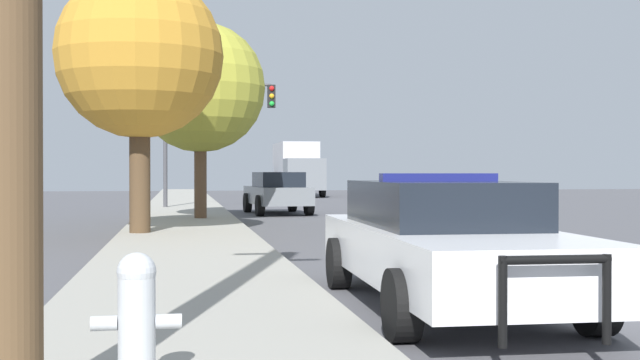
{
  "coord_description": "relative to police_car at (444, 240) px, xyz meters",
  "views": [
    {
      "loc": [
        -5.24,
        -8.25,
        1.49
      ],
      "look_at": [
        -0.44,
        19.22,
        1.2
      ],
      "focal_mm": 45.0,
      "sensor_mm": 36.0,
      "label": 1
    }
  ],
  "objects": [
    {
      "name": "tree_sidewalk_mid",
      "position": [
        -2.26,
        15.37,
        3.22
      ],
      "size": [
        3.82,
        3.82,
        5.75
      ],
      "color": "brown",
      "rests_on": "sidewalk_left"
    },
    {
      "name": "fire_hydrant",
      "position": [
        -3.12,
        -3.33,
        -0.15
      ],
      "size": [
        0.55,
        0.24,
        0.86
      ],
      "color": "#B7BCC1",
      "rests_on": "sidewalk_left"
    },
    {
      "name": "sidewalk_left",
      "position": [
        -2.71,
        -0.16,
        -0.67
      ],
      "size": [
        3.0,
        110.0,
        0.13
      ],
      "color": "#99968C",
      "rests_on": "ground_plane"
    },
    {
      "name": "car_background_distant",
      "position": [
        3.12,
        41.47,
        0.01
      ],
      "size": [
        2.11,
        4.13,
        1.41
      ],
      "rotation": [
        0.0,
        0.0,
        -0.07
      ],
      "color": "navy",
      "rests_on": "ground_plane"
    },
    {
      "name": "traffic_light",
      "position": [
        -1.64,
        23.03,
        2.93
      ],
      "size": [
        4.34,
        0.35,
        4.93
      ],
      "color": "#424247",
      "rests_on": "sidewalk_left"
    },
    {
      "name": "police_car",
      "position": [
        0.0,
        0.0,
        0.0
      ],
      "size": [
        2.14,
        5.42,
        1.47
      ],
      "rotation": [
        0.0,
        0.0,
        3.12
      ],
      "color": "white",
      "rests_on": "ground_plane"
    },
    {
      "name": "box_truck",
      "position": [
        4.18,
        39.94,
        0.99
      ],
      "size": [
        2.46,
        7.47,
        3.27
      ],
      "rotation": [
        0.0,
        0.0,
        3.14
      ],
      "color": "slate",
      "rests_on": "ground_plane"
    },
    {
      "name": "tree_sidewalk_near",
      "position": [
        -3.74,
        9.88,
        3.33
      ],
      "size": [
        3.73,
        3.73,
        5.83
      ],
      "color": "#4C3823",
      "rests_on": "sidewalk_left"
    },
    {
      "name": "car_background_midblock",
      "position": [
        0.53,
        19.69,
        0.04
      ],
      "size": [
        2.17,
        4.5,
        1.48
      ],
      "rotation": [
        0.0,
        0.0,
        0.07
      ],
      "color": "slate",
      "rests_on": "ground_plane"
    }
  ]
}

